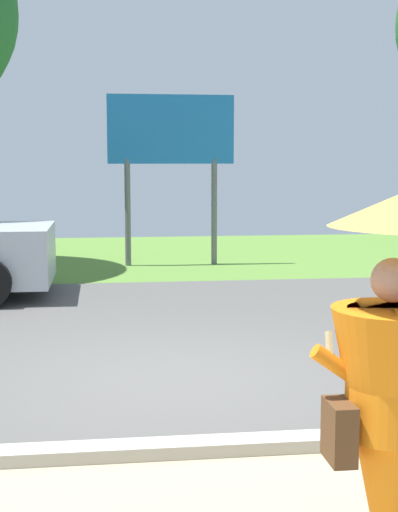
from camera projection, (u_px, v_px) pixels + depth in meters
name	position (u px, v px, depth m)	size (l,w,h in m)	color
ground_plane	(158.00, 320.00, 10.49)	(40.00, 22.00, 0.20)	#565451
monk_pedestrian	(397.00, 378.00, 3.75)	(1.06, 0.98, 2.13)	orange
roadside_billboard	(171.00, 142.00, 15.42)	(2.60, 0.12, 3.50)	slate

